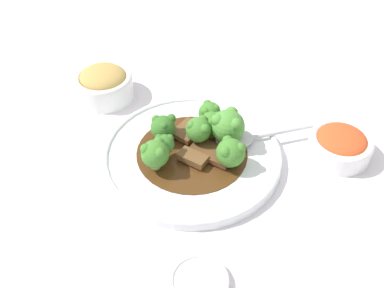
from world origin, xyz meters
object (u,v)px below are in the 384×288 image
(broccoli_floret_2, at_px, (210,113))
(broccoli_floret_5, at_px, (231,152))
(main_plate, at_px, (192,154))
(broccoli_floret_4, at_px, (200,130))
(beef_strip_2, at_px, (188,131))
(broccoli_floret_3, at_px, (164,144))
(beef_strip_1, at_px, (193,158))
(broccoli_floret_6, at_px, (165,126))
(sauce_dish, at_px, (199,282))
(broccoli_floret_1, at_px, (155,153))
(side_bowl_kimchi, at_px, (340,144))
(broccoli_floret_7, at_px, (228,126))
(serving_spoon, at_px, (244,138))
(side_bowl_appetizer, at_px, (104,83))
(beef_strip_0, at_px, (212,153))
(broccoli_floret_0, at_px, (211,123))

(broccoli_floret_2, relative_size, broccoli_floret_5, 0.95)
(main_plate, distance_m, broccoli_floret_4, 0.05)
(beef_strip_2, xyz_separation_m, broccoli_floret_3, (0.00, 0.07, 0.02))
(beef_strip_1, xyz_separation_m, broccoli_floret_5, (-0.05, -0.02, 0.02))
(broccoli_floret_6, bearing_deg, beef_strip_2, -133.15)
(beef_strip_2, distance_m, broccoli_floret_3, 0.07)
(broccoli_floret_5, distance_m, sauce_dish, 0.21)
(broccoli_floret_1, xyz_separation_m, broccoli_floret_5, (-0.10, -0.07, -0.00))
(beef_strip_1, distance_m, side_bowl_kimchi, 0.25)
(beef_strip_1, height_order, broccoli_floret_4, broccoli_floret_4)
(broccoli_floret_7, height_order, serving_spoon, broccoli_floret_7)
(main_plate, height_order, side_bowl_appetizer, side_bowl_appetizer)
(beef_strip_0, bearing_deg, beef_strip_2, -21.77)
(broccoli_floret_4, bearing_deg, sauce_dish, 121.09)
(broccoli_floret_5, distance_m, serving_spoon, 0.06)
(beef_strip_2, height_order, broccoli_floret_0, broccoli_floret_0)
(broccoli_floret_1, height_order, broccoli_floret_3, broccoli_floret_1)
(broccoli_floret_2, distance_m, broccoli_floret_5, 0.10)
(beef_strip_0, relative_size, beef_strip_2, 1.33)
(beef_strip_1, xyz_separation_m, broccoli_floret_2, (0.02, -0.09, 0.02))
(main_plate, distance_m, broccoli_floret_7, 0.08)
(broccoli_floret_3, bearing_deg, side_bowl_appetizer, -24.46)
(side_bowl_appetizer, bearing_deg, beef_strip_1, 162.90)
(broccoli_floret_2, distance_m, broccoli_floret_7, 0.05)
(broccoli_floret_5, height_order, broccoli_floret_6, broccoli_floret_5)
(broccoli_floret_0, bearing_deg, side_bowl_kimchi, -155.52)
(beef_strip_0, xyz_separation_m, serving_spoon, (-0.03, -0.06, 0.00))
(beef_strip_0, height_order, broccoli_floret_6, broccoli_floret_6)
(broccoli_floret_3, bearing_deg, serving_spoon, -131.66)
(beef_strip_0, bearing_deg, main_plate, 16.04)
(broccoli_floret_6, relative_size, serving_spoon, 0.25)
(beef_strip_2, relative_size, broccoli_floret_2, 1.19)
(broccoli_floret_5, height_order, sauce_dish, broccoli_floret_5)
(sauce_dish, bearing_deg, serving_spoon, -75.20)
(beef_strip_1, distance_m, broccoli_floret_4, 0.05)
(main_plate, distance_m, beef_strip_2, 0.05)
(broccoli_floret_2, relative_size, serving_spoon, 0.26)
(side_bowl_kimchi, bearing_deg, broccoli_floret_0, 24.48)
(side_bowl_kimchi, bearing_deg, broccoli_floret_3, 36.69)
(broccoli_floret_3, distance_m, broccoli_floret_6, 0.05)
(beef_strip_1, relative_size, broccoli_floret_3, 1.06)
(broccoli_floret_1, relative_size, broccoli_floret_5, 1.07)
(broccoli_floret_7, bearing_deg, broccoli_floret_0, 2.55)
(broccoli_floret_1, height_order, broccoli_floret_7, broccoli_floret_7)
(beef_strip_0, relative_size, broccoli_floret_3, 1.62)
(broccoli_floret_7, bearing_deg, broccoli_floret_5, 123.70)
(broccoli_floret_4, relative_size, side_bowl_appetizer, 0.47)
(broccoli_floret_4, xyz_separation_m, broccoli_floret_5, (-0.07, 0.01, -0.01))
(beef_strip_1, bearing_deg, broccoli_floret_2, -76.34)
(beef_strip_0, distance_m, broccoli_floret_0, 0.05)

